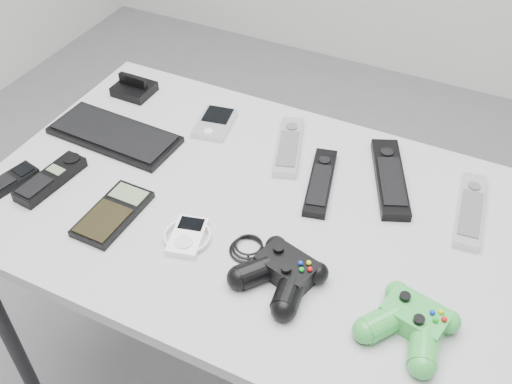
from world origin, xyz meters
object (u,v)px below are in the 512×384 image
at_px(remote_black_b, 390,177).
at_px(remote_silver_b, 471,209).
at_px(desk, 249,226).
at_px(cordless_handset, 51,179).
at_px(remote_silver_a, 289,146).
at_px(controller_black, 282,271).
at_px(pda, 215,123).
at_px(mobile_phone, 12,179).
at_px(mp3_player, 187,236).
at_px(controller_green, 411,322).
at_px(remote_black_a, 321,181).
at_px(calculator, 113,213).
at_px(pda_keyboard, 114,134).

distance_m(remote_black_b, remote_silver_b, 0.17).
bearing_deg(remote_silver_b, desk, -163.94).
distance_m(remote_black_b, cordless_handset, 0.69).
distance_m(remote_silver_a, controller_black, 0.36).
relative_size(pda, mobile_phone, 1.13).
bearing_deg(remote_silver_b, pda, 170.33).
relative_size(cordless_handset, mp3_player, 1.67).
relative_size(mp3_player, controller_green, 0.63).
bearing_deg(controller_green, remote_black_a, 146.76).
bearing_deg(controller_green, remote_black_b, 124.10).
xyz_separation_m(remote_silver_b, calculator, (-0.61, -0.31, -0.00)).
relative_size(remote_black_a, remote_silver_b, 0.96).
relative_size(remote_black_b, controller_black, 0.98).
bearing_deg(remote_silver_a, pda, 160.53).
xyz_separation_m(remote_black_b, mp3_player, (-0.29, -0.32, -0.00)).
xyz_separation_m(desk, remote_silver_b, (0.39, 0.16, 0.07)).
relative_size(remote_silver_b, mp3_player, 2.16).
relative_size(pda, controller_green, 0.77).
relative_size(desk, cordless_handset, 6.69).
height_order(remote_silver_b, controller_black, controller_black).
distance_m(remote_silver_a, remote_silver_b, 0.39).
height_order(pda, remote_silver_b, remote_silver_b).
bearing_deg(remote_black_a, calculator, -155.16).
relative_size(pda_keyboard, pda, 2.52).
bearing_deg(mp3_player, controller_green, -16.51).
height_order(pda_keyboard, calculator, pda_keyboard).
bearing_deg(desk, remote_silver_a, 89.94).
relative_size(remote_silver_b, controller_green, 1.36).
bearing_deg(mobile_phone, cordless_handset, 36.68).
distance_m(desk, mp3_player, 0.16).
bearing_deg(desk, pda_keyboard, 170.81).
bearing_deg(pda, controller_green, -42.85).
relative_size(remote_black_a, controller_black, 0.82).
bearing_deg(cordless_handset, remote_black_a, 31.18).
xyz_separation_m(pda_keyboard, remote_silver_a, (0.36, 0.13, 0.00)).
xyz_separation_m(calculator, mp3_player, (0.16, 0.01, 0.00)).
distance_m(remote_black_a, remote_black_b, 0.14).
relative_size(remote_silver_a, mp3_player, 2.04).
height_order(remote_black_a, remote_black_b, remote_black_b).
bearing_deg(cordless_handset, pda, 62.98).
xyz_separation_m(cordless_handset, mp3_player, (0.33, -0.01, -0.00)).
height_order(pda_keyboard, pda, same).
bearing_deg(mp3_player, remote_black_a, 41.77).
height_order(remote_black_a, controller_green, controller_green).
bearing_deg(calculator, pda, 85.10).
distance_m(remote_silver_b, controller_black, 0.40).
bearing_deg(pda_keyboard, remote_black_b, 14.35).
xyz_separation_m(pda, controller_black, (0.32, -0.34, 0.01)).
bearing_deg(remote_silver_a, remote_black_b, -19.08).
relative_size(remote_silver_a, remote_black_a, 0.99).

